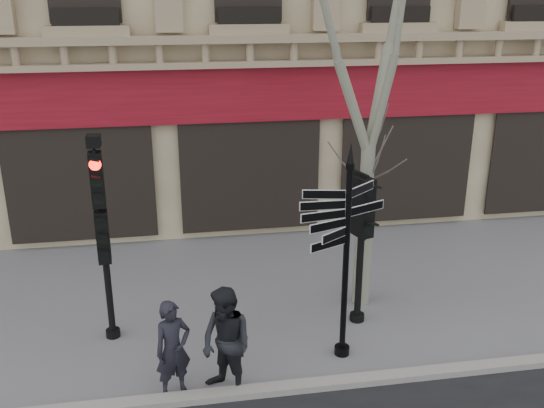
{
  "coord_description": "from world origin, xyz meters",
  "views": [
    {
      "loc": [
        -1.82,
        -9.14,
        5.95
      ],
      "look_at": [
        -0.18,
        0.6,
        2.39
      ],
      "focal_mm": 40.0,
      "sensor_mm": 36.0,
      "label": 1
    }
  ],
  "objects_px": {
    "traffic_signal_main": "(101,215)",
    "traffic_signal_secondary": "(362,223)",
    "pedestrian_a": "(173,349)",
    "pedestrian_b": "(226,344)",
    "plane_tree": "(376,14)",
    "fingerpost": "(348,218)"
  },
  "relations": [
    {
      "from": "traffic_signal_main",
      "to": "pedestrian_a",
      "type": "relative_size",
      "value": 2.34
    },
    {
      "from": "traffic_signal_main",
      "to": "traffic_signal_secondary",
      "type": "relative_size",
      "value": 1.31
    },
    {
      "from": "fingerpost",
      "to": "pedestrian_b",
      "type": "height_order",
      "value": "fingerpost"
    },
    {
      "from": "pedestrian_b",
      "to": "plane_tree",
      "type": "bearing_deg",
      "value": 90.29
    },
    {
      "from": "fingerpost",
      "to": "traffic_signal_secondary",
      "type": "distance_m",
      "value": 1.3
    },
    {
      "from": "pedestrian_a",
      "to": "pedestrian_b",
      "type": "xyz_separation_m",
      "value": [
        0.8,
        -0.14,
        0.1
      ]
    },
    {
      "from": "traffic_signal_secondary",
      "to": "pedestrian_b",
      "type": "xyz_separation_m",
      "value": [
        -2.62,
        -1.78,
        -1.08
      ]
    },
    {
      "from": "fingerpost",
      "to": "traffic_signal_main",
      "type": "bearing_deg",
      "value": 148.5
    },
    {
      "from": "plane_tree",
      "to": "fingerpost",
      "type": "bearing_deg",
      "value": -116.79
    },
    {
      "from": "plane_tree",
      "to": "pedestrian_b",
      "type": "xyz_separation_m",
      "value": [
        -2.89,
        -2.45,
        -4.62
      ]
    },
    {
      "from": "plane_tree",
      "to": "pedestrian_a",
      "type": "bearing_deg",
      "value": -147.98
    },
    {
      "from": "fingerpost",
      "to": "pedestrian_a",
      "type": "relative_size",
      "value": 2.35
    },
    {
      "from": "traffic_signal_secondary",
      "to": "fingerpost",
      "type": "bearing_deg",
      "value": -137.44
    },
    {
      "from": "traffic_signal_secondary",
      "to": "plane_tree",
      "type": "relative_size",
      "value": 0.36
    },
    {
      "from": "traffic_signal_main",
      "to": "traffic_signal_secondary",
      "type": "bearing_deg",
      "value": -7.11
    },
    {
      "from": "traffic_signal_main",
      "to": "plane_tree",
      "type": "bearing_deg",
      "value": 0.95
    },
    {
      "from": "traffic_signal_secondary",
      "to": "plane_tree",
      "type": "bearing_deg",
      "value": 49.95
    },
    {
      "from": "pedestrian_a",
      "to": "fingerpost",
      "type": "bearing_deg",
      "value": -11.66
    },
    {
      "from": "traffic_signal_main",
      "to": "plane_tree",
      "type": "relative_size",
      "value": 0.47
    },
    {
      "from": "plane_tree",
      "to": "pedestrian_b",
      "type": "height_order",
      "value": "plane_tree"
    },
    {
      "from": "traffic_signal_main",
      "to": "plane_tree",
      "type": "distance_m",
      "value": 5.75
    },
    {
      "from": "traffic_signal_main",
      "to": "traffic_signal_secondary",
      "type": "height_order",
      "value": "traffic_signal_main"
    }
  ]
}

